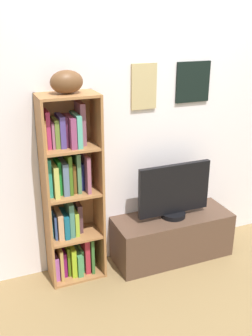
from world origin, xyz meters
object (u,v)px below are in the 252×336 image
Objects in this scene: bookshelf at (69,195)px; football at (67,82)px; tv_stand at (172,236)px; television at (174,192)px.

bookshelf is 0.90m from football.
bookshelf is 6.45× the size of football.
tv_stand is 0.45m from television.
football reaches higher than bookshelf.
football reaches higher than tv_stand.
tv_stand is 1.60× the size of television.
tv_stand is at bearing -6.02° from bookshelf.
bookshelf is 1.45× the size of tv_stand.
football is (0.02, -0.03, 0.90)m from bookshelf.
football is 0.23× the size of tv_stand.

